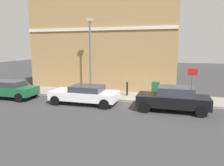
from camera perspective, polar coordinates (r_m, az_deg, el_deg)
ground at (r=14.41m, az=8.25°, el=-5.78°), size 80.00×80.00×0.00m
sidewalk at (r=17.92m, az=-10.13°, el=-2.54°), size 2.76×30.00×0.15m
corner_building at (r=21.88m, az=-0.34°, el=9.96°), size 7.97×12.93×7.87m
car_black at (r=13.27m, az=15.91°, el=-3.99°), size 1.83×4.17×1.48m
car_white at (r=14.52m, az=-7.15°, el=-2.88°), size 2.04×4.50×1.26m
car_green at (r=17.77m, az=-25.86°, el=-1.39°), size 1.86×4.48×1.32m
utility_cabinet at (r=15.83m, az=11.44°, el=-1.95°), size 0.46×0.61×1.15m
bollard_near_cabinet at (r=16.25m, az=4.02°, el=-1.40°), size 0.14×0.14×1.04m
street_sign at (r=14.79m, az=20.44°, el=0.69°), size 0.08×0.60×2.30m
lamppost at (r=16.74m, az=-5.78°, el=7.86°), size 0.20×0.44×5.72m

